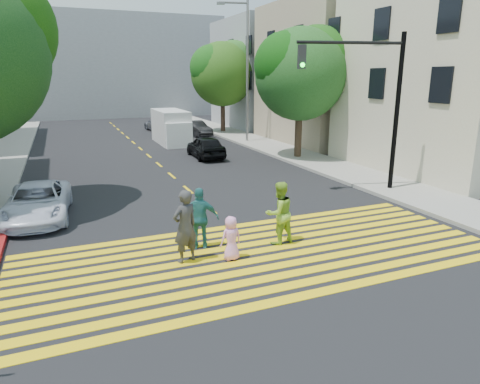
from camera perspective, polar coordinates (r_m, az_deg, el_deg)
ground at (r=11.17m, az=6.03°, el=-10.72°), size 120.00×120.00×0.00m
sidewalk_left at (r=31.36m, az=-28.99°, el=4.52°), size 3.00×40.00×0.15m
sidewalk_right at (r=27.72m, az=6.73°, el=5.15°), size 3.00×60.00×0.15m
curb_red at (r=15.67m, az=-28.80°, el=-4.55°), size 0.20×8.00×0.16m
crosswalk at (r=12.20m, az=3.15°, el=-8.31°), size 13.40×5.30×0.01m
lane_line at (r=32.03m, az=-13.61°, el=6.06°), size 0.12×34.40×0.01m
building_right_cream at (r=26.03m, az=28.15°, el=13.78°), size 10.00×10.00×10.00m
building_right_tan at (r=34.17m, az=13.49°, el=15.04°), size 10.00×10.00×10.00m
building_right_grey at (r=43.59m, az=4.74°, el=15.34°), size 10.00×10.00×10.00m
backdrop_block at (r=57.00m, az=-18.36°, el=15.62°), size 30.00×8.00×12.00m
tree_right_near at (r=25.98m, az=8.21°, el=15.88°), size 6.46×6.09×7.74m
tree_right_far at (r=38.02m, az=-2.27°, el=15.86°), size 6.14×5.64×7.85m
pedestrian_man at (r=11.49m, az=-7.35°, el=-4.58°), size 0.85×0.71×2.01m
pedestrian_woman at (r=12.74m, az=5.25°, el=-2.79°), size 1.01×0.84×1.89m
pedestrian_child at (r=11.66m, az=-1.20°, el=-6.19°), size 0.65×0.47×1.24m
pedestrian_extra at (r=12.39m, az=-5.31°, el=-3.52°), size 1.15×0.75×1.81m
white_sedan at (r=16.53m, az=-25.37°, el=-1.21°), size 2.37×4.57×1.23m
dark_car_near at (r=26.41m, az=-4.60°, el=6.06°), size 1.72×4.06×1.37m
silver_car at (r=39.98m, az=-10.65°, el=8.91°), size 2.39×4.71×1.31m
dark_car_parked at (r=36.36m, az=-5.86°, el=8.43°), size 1.91×3.92×1.24m
white_van at (r=32.30m, az=-9.11°, el=8.43°), size 1.99×5.17×2.43m
traffic_signal at (r=18.71m, az=17.04°, el=12.70°), size 4.38×1.37×6.58m
street_lamp at (r=32.19m, az=0.60°, el=16.77°), size 2.24×0.72×10.00m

